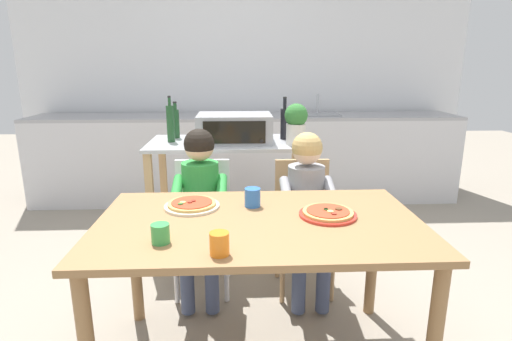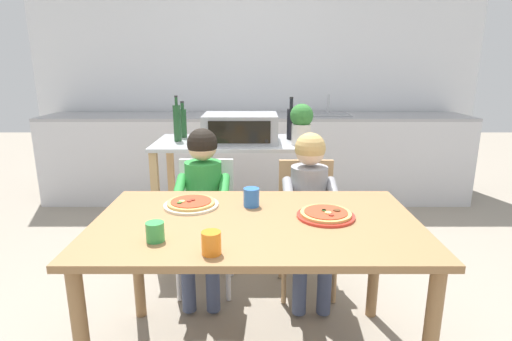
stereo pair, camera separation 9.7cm
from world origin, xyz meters
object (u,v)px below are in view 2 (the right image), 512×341
object	(u,v)px
kitchen_island_cart	(235,178)
child_in_grey_shirt	(310,198)
toaster_oven	(241,128)
bottle_tall_green_wine	(177,122)
dining_chair_left	(206,215)
potted_herb_plant	(302,123)
child_in_green_shirt	(203,195)
pizza_plate_cream	(191,204)
drinking_cup_green	(155,232)
pizza_plate_red_rimmed	(326,215)
dining_chair_right	(307,216)
bottle_clear_vinegar	(183,122)
bottle_slim_sauce	(291,123)
dining_table	(256,239)
drinking_cup_blue	(251,197)
drinking_cup_orange	(211,243)

from	to	relation	value
kitchen_island_cart	child_in_grey_shirt	world-z (taller)	child_in_grey_shirt
toaster_oven	bottle_tall_green_wine	bearing A→B (deg)	177.48
kitchen_island_cart	toaster_oven	bearing A→B (deg)	-24.99
toaster_oven	dining_chair_left	size ratio (longest dim) A/B	0.64
potted_herb_plant	dining_chair_left	world-z (taller)	potted_herb_plant
child_in_grey_shirt	child_in_green_shirt	bearing A→B (deg)	177.59
child_in_grey_shirt	pizza_plate_cream	distance (m)	0.75
dining_chair_left	drinking_cup_green	bearing A→B (deg)	-94.77
toaster_oven	child_in_grey_shirt	xyz separation A→B (m)	(0.43, -0.62, -0.32)
pizza_plate_red_rimmed	pizza_plate_cream	bearing A→B (deg)	166.90
toaster_oven	dining_chair_right	world-z (taller)	toaster_oven
pizza_plate_red_rimmed	bottle_clear_vinegar	bearing A→B (deg)	123.04
bottle_slim_sauce	dining_table	distance (m)	1.36
bottle_tall_green_wine	potted_herb_plant	size ratio (longest dim) A/B	1.15
drinking_cup_blue	drinking_cup_orange	world-z (taller)	drinking_cup_blue
dining_chair_right	drinking_cup_blue	world-z (taller)	drinking_cup_blue
bottle_tall_green_wine	drinking_cup_orange	world-z (taller)	bottle_tall_green_wine
pizza_plate_cream	drinking_cup_green	size ratio (longest dim) A/B	3.45
bottle_clear_vinegar	dining_table	distance (m)	1.52
pizza_plate_red_rimmed	dining_chair_left	bearing A→B (deg)	132.89
dining_chair_right	child_in_grey_shirt	bearing A→B (deg)	-90.00
drinking_cup_blue	bottle_tall_green_wine	bearing A→B (deg)	117.93
dining_table	pizza_plate_red_rimmed	bearing A→B (deg)	6.38
kitchen_island_cart	drinking_cup_green	world-z (taller)	kitchen_island_cart
dining_chair_left	drinking_cup_blue	size ratio (longest dim) A/B	8.92
pizza_plate_cream	drinking_cup_orange	size ratio (longest dim) A/B	3.10
kitchen_island_cart	dining_chair_left	distance (m)	0.53
child_in_green_shirt	bottle_slim_sauce	bearing A→B (deg)	50.30
dining_chair_right	drinking_cup_blue	xyz separation A→B (m)	(-0.34, -0.51, 0.30)
dining_chair_right	drinking_cup_blue	bearing A→B (deg)	-123.73
toaster_oven	bottle_tall_green_wine	world-z (taller)	bottle_tall_green_wine
dining_chair_left	child_in_grey_shirt	bearing A→B (deg)	-13.27
bottle_slim_sauce	dining_chair_left	distance (m)	0.95
dining_table	pizza_plate_cream	size ratio (longest dim) A/B	5.42
dining_table	child_in_green_shirt	size ratio (longest dim) A/B	1.41
kitchen_island_cart	pizza_plate_red_rimmed	distance (m)	1.28
dining_chair_right	drinking_cup_orange	distance (m)	1.17
bottle_slim_sauce	pizza_plate_red_rimmed	xyz separation A→B (m)	(0.06, -1.25, -0.24)
bottle_clear_vinegar	pizza_plate_red_rimmed	xyz separation A→B (m)	(0.87, -1.34, -0.23)
bottle_clear_vinegar	pizza_plate_cream	distance (m)	1.24
dining_table	bottle_tall_green_wine	bearing A→B (deg)	115.08
dining_chair_left	drinking_cup_green	world-z (taller)	dining_chair_left
drinking_cup_blue	pizza_plate_cream	bearing A→B (deg)	-179.70
bottle_tall_green_wine	child_in_green_shirt	world-z (taller)	bottle_tall_green_wine
pizza_plate_red_rimmed	drinking_cup_orange	world-z (taller)	drinking_cup_orange
bottle_slim_sauce	drinking_cup_green	distance (m)	1.65
drinking_cup_blue	potted_herb_plant	bearing A→B (deg)	69.24
kitchen_island_cart	bottle_clear_vinegar	xyz separation A→B (m)	(-0.40, 0.16, 0.40)
dining_chair_right	drinking_cup_blue	size ratio (longest dim) A/B	8.92
dining_chair_left	pizza_plate_red_rimmed	xyz separation A→B (m)	(0.63, -0.68, 0.26)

